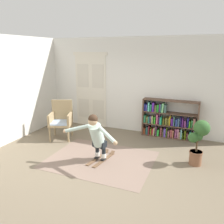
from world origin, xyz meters
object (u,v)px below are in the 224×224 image
(bookshelf, at_px, (168,122))
(skis_pair, at_px, (101,158))
(person_skier, at_px, (96,135))
(potted_plant, at_px, (198,139))
(wicker_chair, at_px, (61,119))

(bookshelf, distance_m, skis_pair, 2.42)
(skis_pair, bearing_deg, bookshelf, 59.76)
(skis_pair, distance_m, person_skier, 0.68)
(bookshelf, relative_size, person_skier, 1.13)
(potted_plant, bearing_deg, wicker_chair, 176.91)
(bookshelf, xyz_separation_m, wicker_chair, (-2.86, -1.24, 0.11))
(bookshelf, bearing_deg, potted_plant, -58.18)
(potted_plant, height_order, skis_pair, potted_plant)
(skis_pair, height_order, person_skier, person_skier)
(potted_plant, height_order, person_skier, person_skier)
(skis_pair, xyz_separation_m, person_skier, (-0.03, -0.18, 0.66))
(wicker_chair, distance_m, potted_plant, 3.75)
(wicker_chair, relative_size, potted_plant, 1.07)
(wicker_chair, relative_size, skis_pair, 1.23)
(skis_pair, bearing_deg, person_skier, -98.66)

